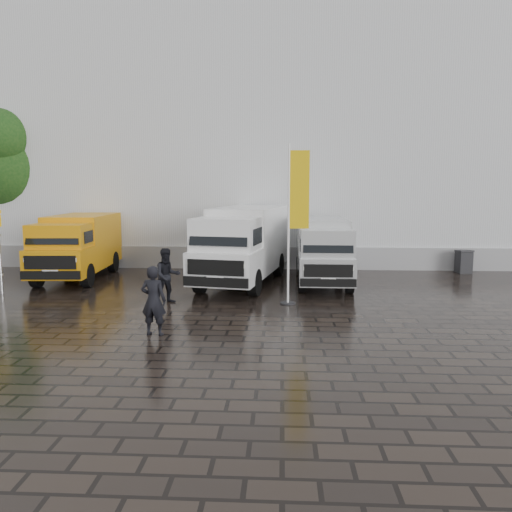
% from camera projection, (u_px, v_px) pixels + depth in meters
% --- Properties ---
extents(ground, '(120.00, 120.00, 0.00)m').
position_uv_depth(ground, '(266.00, 313.00, 14.70)').
color(ground, black).
rests_on(ground, ground).
extents(exhibition_hall, '(44.00, 16.00, 12.00)m').
position_uv_depth(exhibition_hall, '(309.00, 148.00, 29.60)').
color(exhibition_hall, silver).
rests_on(exhibition_hall, ground).
extents(hall_plinth, '(44.00, 0.15, 1.00)m').
position_uv_depth(hall_plinth, '(317.00, 258.00, 22.39)').
color(hall_plinth, gray).
rests_on(hall_plinth, ground).
extents(van_yellow, '(2.44, 5.61, 2.54)m').
position_uv_depth(van_yellow, '(78.00, 247.00, 20.01)').
color(van_yellow, orange).
rests_on(van_yellow, ground).
extents(van_white, '(3.43, 6.96, 2.88)m').
position_uv_depth(van_white, '(243.00, 246.00, 19.05)').
color(van_white, white).
rests_on(van_white, ground).
extents(van_silver, '(1.94, 5.66, 2.44)m').
position_uv_depth(van_silver, '(323.00, 252.00, 19.08)').
color(van_silver, silver).
rests_on(van_silver, ground).
extents(flagpole, '(0.88, 0.50, 4.99)m').
position_uv_depth(flagpole, '(295.00, 216.00, 15.47)').
color(flagpole, black).
rests_on(flagpole, ground).
extents(tree, '(4.17, 4.22, 7.49)m').
position_uv_depth(tree, '(8.00, 163.00, 23.98)').
color(tree, black).
rests_on(tree, ground).
extents(wheelie_bin, '(0.68, 0.68, 0.99)m').
position_uv_depth(wheelie_bin, '(464.00, 262.00, 21.45)').
color(wheelie_bin, black).
rests_on(wheelie_bin, ground).
extents(person_front, '(0.69, 0.50, 1.76)m').
position_uv_depth(person_front, '(154.00, 301.00, 12.38)').
color(person_front, black).
rests_on(person_front, ground).
extents(person_tent, '(1.07, 1.00, 1.76)m').
position_uv_depth(person_tent, '(167.00, 276.00, 15.83)').
color(person_tent, black).
rests_on(person_tent, ground).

